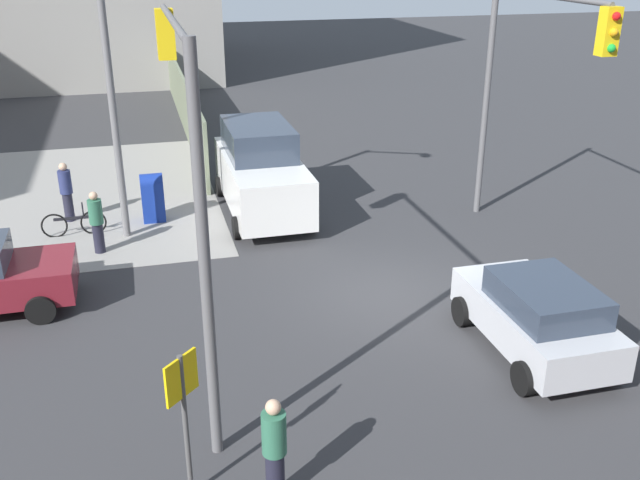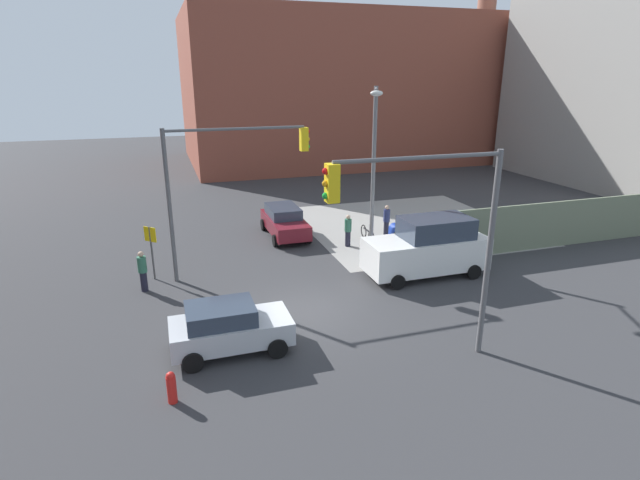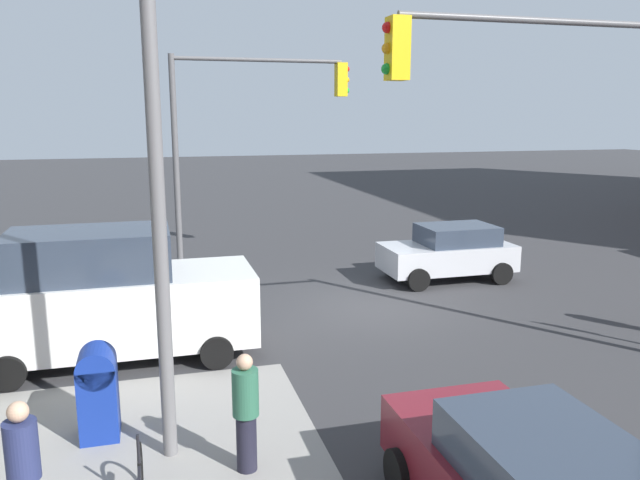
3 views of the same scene
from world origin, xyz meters
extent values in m
plane|color=#333335|center=(0.00, 0.00, 0.00)|extent=(120.00, 120.00, 0.00)
cube|color=gray|center=(9.00, 9.00, 0.01)|extent=(12.00, 12.00, 0.01)
cube|color=slate|center=(17.17, 3.20, 1.20)|extent=(18.34, 0.12, 2.40)
cube|color=brown|center=(14.35, 34.00, 6.99)|extent=(32.00, 18.00, 13.98)
cylinder|color=brown|center=(27.65, 30.00, 9.10)|extent=(1.80, 1.80, 18.20)
cylinder|color=#59595B|center=(-4.50, 4.50, 3.25)|extent=(0.18, 0.18, 6.50)
cylinder|color=#59595B|center=(-1.60, 4.50, 6.38)|extent=(5.81, 0.12, 0.12)
cube|color=yellow|center=(1.31, 4.50, 5.85)|extent=(0.32, 0.36, 1.00)
sphere|color=red|center=(1.49, 4.50, 6.17)|extent=(0.18, 0.18, 0.18)
sphere|color=orange|center=(1.49, 4.50, 5.85)|extent=(0.18, 0.18, 0.18)
sphere|color=green|center=(1.49, 4.50, 5.53)|extent=(0.18, 0.18, 0.18)
cylinder|color=#59595B|center=(4.50, -4.50, 3.25)|extent=(0.18, 0.18, 6.50)
cylinder|color=#59595B|center=(1.98, -4.50, 6.38)|extent=(5.05, 0.12, 0.12)
cube|color=yellow|center=(-0.55, -4.50, 5.85)|extent=(0.32, 0.36, 1.00)
sphere|color=red|center=(-0.73, -4.50, 6.17)|extent=(0.18, 0.18, 0.18)
sphere|color=orange|center=(-0.73, -4.50, 5.85)|extent=(0.18, 0.18, 0.18)
sphere|color=green|center=(-0.73, -4.50, 5.53)|extent=(0.18, 0.18, 0.18)
cylinder|color=slate|center=(5.20, 5.80, 4.00)|extent=(0.20, 0.20, 8.00)
cylinder|color=slate|center=(4.72, 4.70, 7.90)|extent=(1.05, 2.24, 0.10)
ellipsoid|color=silver|center=(4.24, 3.60, 7.75)|extent=(0.56, 0.36, 0.24)
cylinder|color=#4C4C4C|center=(-5.40, 5.00, 1.20)|extent=(0.08, 0.08, 2.40)
cube|color=yellow|center=(-5.40, 5.00, 2.05)|extent=(0.48, 0.48, 0.64)
cube|color=navy|center=(6.20, 5.00, 0.57)|extent=(0.56, 0.64, 1.15)
cylinder|color=navy|center=(6.20, 5.00, 1.15)|extent=(0.56, 0.64, 0.56)
cylinder|color=red|center=(-5.00, -4.20, 0.40)|extent=(0.26, 0.26, 0.80)
sphere|color=red|center=(-5.00, -4.20, 0.82)|extent=(0.24, 0.24, 0.24)
cube|color=maroon|center=(1.51, 9.14, 0.70)|extent=(1.80, 4.47, 0.75)
cube|color=#2D3847|center=(1.51, 9.50, 1.35)|extent=(1.58, 2.50, 0.55)
cylinder|color=black|center=(2.41, 7.62, 0.32)|extent=(0.22, 0.64, 0.64)
cylinder|color=black|center=(0.61, 7.62, 0.32)|extent=(0.22, 0.64, 0.64)
cylinder|color=black|center=(2.41, 10.66, 0.32)|extent=(0.22, 0.64, 0.64)
cylinder|color=black|center=(0.61, 10.66, 0.32)|extent=(0.22, 0.64, 0.64)
cube|color=#B7BABF|center=(-3.05, -1.97, 0.70)|extent=(3.82, 1.80, 0.75)
cube|color=#2D3847|center=(-3.36, -1.97, 1.35)|extent=(2.14, 1.58, 0.55)
cylinder|color=black|center=(-1.75, -1.07, 0.32)|extent=(0.64, 0.22, 0.64)
cylinder|color=black|center=(-1.75, -2.87, 0.32)|extent=(0.64, 0.22, 0.64)
cylinder|color=black|center=(-4.35, -1.07, 0.32)|extent=(0.64, 0.22, 0.64)
cylinder|color=black|center=(-4.35, -2.87, 0.32)|extent=(0.64, 0.22, 0.64)
cube|color=white|center=(6.05, 1.80, 1.02)|extent=(5.40, 2.10, 1.40)
cube|color=#2D3847|center=(6.48, 1.80, 2.17)|extent=(3.02, 1.85, 0.90)
cylinder|color=black|center=(4.21, 0.75, 0.32)|extent=(0.64, 0.22, 0.64)
cylinder|color=black|center=(4.21, 2.85, 0.32)|extent=(0.64, 0.22, 0.64)
cylinder|color=black|center=(7.88, 0.75, 0.32)|extent=(0.64, 0.22, 0.64)
cylinder|color=black|center=(7.88, 2.85, 0.32)|extent=(0.64, 0.22, 0.64)
cylinder|color=#2D664C|center=(-5.80, 3.80, 1.17)|extent=(0.36, 0.36, 0.66)
sphere|color=tan|center=(-5.80, 3.80, 1.62)|extent=(0.23, 0.23, 0.23)
cylinder|color=#1E1E2D|center=(-5.80, 3.80, 0.42)|extent=(0.28, 0.28, 0.84)
cylinder|color=#2D664C|center=(4.20, 6.50, 1.14)|extent=(0.36, 0.36, 0.65)
sphere|color=tan|center=(4.20, 6.50, 1.58)|extent=(0.22, 0.22, 0.22)
cylinder|color=#1E1E2D|center=(4.20, 6.50, 0.41)|extent=(0.28, 0.28, 0.82)
cylinder|color=navy|center=(6.80, 7.40, 1.20)|extent=(0.36, 0.36, 0.68)
sphere|color=tan|center=(6.80, 7.40, 1.65)|extent=(0.23, 0.23, 0.23)
cylinder|color=#1E1E2D|center=(6.80, 7.40, 0.43)|extent=(0.28, 0.28, 0.86)
torus|color=black|center=(5.60, 7.72, 0.33)|extent=(0.05, 0.71, 0.71)
torus|color=black|center=(5.60, 6.68, 0.33)|extent=(0.05, 0.71, 0.71)
cube|color=black|center=(5.60, 7.20, 0.51)|extent=(0.04, 1.04, 0.08)
cylinder|color=black|center=(5.60, 6.92, 0.75)|extent=(0.04, 0.04, 0.40)
camera|label=1|loc=(-13.92, 5.26, 7.62)|focal=40.00mm
camera|label=2|loc=(-4.72, -16.40, 8.51)|focal=28.00mm
camera|label=3|loc=(5.31, 14.28, 4.80)|focal=35.00mm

